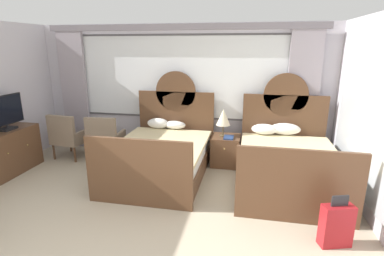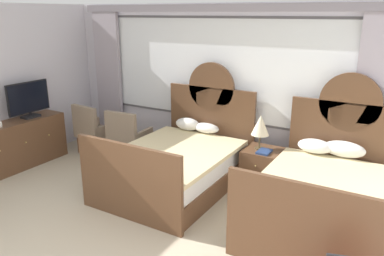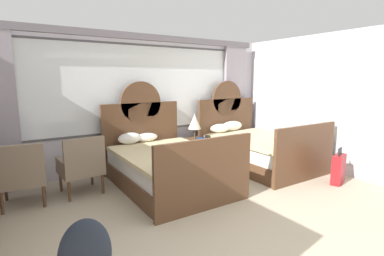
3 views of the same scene
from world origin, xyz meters
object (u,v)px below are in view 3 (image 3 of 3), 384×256
object	(u,v)px
bed_near_window	(167,165)
table_lamp_on_nightstand	(195,122)
book_on_nightstand	(203,139)
suitcase_on_floor	(338,169)
armchair_by_window_centre	(22,174)
armchair_by_window_left	(82,165)
nightstand_between_beds	(197,152)
bed_near_mirror	(257,149)

from	to	relation	value
bed_near_window	table_lamp_on_nightstand	xyz separation A→B (m)	(1.02, 0.69, 0.58)
bed_near_window	book_on_nightstand	xyz separation A→B (m)	(1.15, 0.57, 0.23)
suitcase_on_floor	armchair_by_window_centre	bearing A→B (deg)	157.60
armchair_by_window_left	suitcase_on_floor	xyz separation A→B (m)	(3.87, -1.93, -0.23)
bed_near_window	nightstand_between_beds	world-z (taller)	bed_near_window
bed_near_window	armchair_by_window_left	size ratio (longest dim) A/B	2.39
bed_near_mirror	suitcase_on_floor	size ratio (longest dim) A/B	3.50
bed_near_window	nightstand_between_beds	xyz separation A→B (m)	(1.09, 0.68, -0.07)
book_on_nightstand	armchair_by_window_centre	distance (m)	3.27
bed_near_window	bed_near_mirror	size ratio (longest dim) A/B	1.00
book_on_nightstand	armchair_by_window_centre	size ratio (longest dim) A/B	0.28
table_lamp_on_nightstand	book_on_nightstand	world-z (taller)	table_lamp_on_nightstand
armchair_by_window_left	armchair_by_window_centre	xyz separation A→B (m)	(-0.82, 0.00, 0.00)
armchair_by_window_left	nightstand_between_beds	bearing A→B (deg)	7.00
bed_near_window	armchair_by_window_left	world-z (taller)	bed_near_window
bed_near_mirror	table_lamp_on_nightstand	bearing A→B (deg)	149.26
armchair_by_window_centre	suitcase_on_floor	bearing A→B (deg)	-22.40
table_lamp_on_nightstand	bed_near_mirror	bearing A→B (deg)	-30.74
bed_near_window	bed_near_mirror	distance (m)	2.17
table_lamp_on_nightstand	armchair_by_window_left	distance (m)	2.39
bed_near_mirror	book_on_nightstand	world-z (taller)	bed_near_mirror
armchair_by_window_left	armchair_by_window_centre	distance (m)	0.82
bed_near_window	suitcase_on_floor	xyz separation A→B (m)	(2.57, -1.54, -0.10)
bed_near_window	suitcase_on_floor	world-z (taller)	bed_near_window
book_on_nightstand	suitcase_on_floor	distance (m)	2.57
bed_near_mirror	suitcase_on_floor	world-z (taller)	bed_near_mirror
bed_near_window	suitcase_on_floor	distance (m)	3.00
table_lamp_on_nightstand	armchair_by_window_centre	distance (m)	3.19
bed_near_mirror	armchair_by_window_centre	xyz separation A→B (m)	(-4.28, 0.38, 0.12)
bed_near_mirror	armchair_by_window_left	distance (m)	3.49
book_on_nightstand	nightstand_between_beds	bearing A→B (deg)	119.22
armchair_by_window_centre	nightstand_between_beds	bearing A→B (deg)	5.21
nightstand_between_beds	suitcase_on_floor	size ratio (longest dim) A/B	0.90
bed_near_window	suitcase_on_floor	size ratio (longest dim) A/B	3.50
nightstand_between_beds	armchair_by_window_left	size ratio (longest dim) A/B	0.61
book_on_nightstand	bed_near_window	bearing A→B (deg)	-153.48
bed_near_window	table_lamp_on_nightstand	distance (m)	1.36
book_on_nightstand	bed_near_mirror	bearing A→B (deg)	-29.05
nightstand_between_beds	table_lamp_on_nightstand	distance (m)	0.66
bed_near_mirror	book_on_nightstand	distance (m)	1.19
bed_near_mirror	table_lamp_on_nightstand	size ratio (longest dim) A/B	4.24
bed_near_window	nightstand_between_beds	distance (m)	1.28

